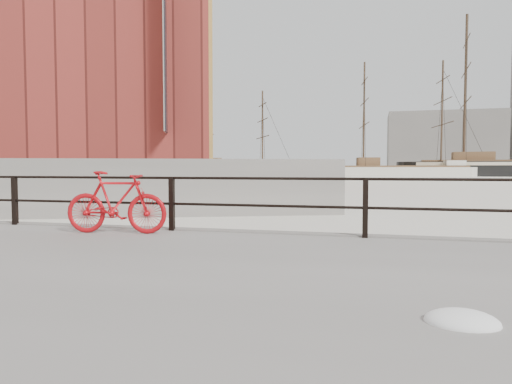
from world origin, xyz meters
The scene contains 15 objects.
ground centered at (0.00, 0.00, 0.00)m, with size 400.00×400.00×0.00m, color white.
promenade centered at (0.00, -4.00, 0.17)m, with size 36.00×8.00×0.35m, color gray.
far_quay centered at (-40.00, 72.00, 0.90)m, with size 24.00×150.00×1.80m, color gray.
guardrail centered at (0.00, -0.15, 0.85)m, with size 28.00×0.10×1.00m, color black, non-canonical shape.
bicycle centered at (-4.29, -0.75, 0.90)m, with size 1.84×0.27×1.11m, color #B50C12.
schooner_mid centered at (5.02, 80.82, 0.00)m, with size 30.87×13.06×22.03m, color beige, non-canonical shape.
schooner_left centered at (-24.54, 72.61, 0.00)m, with size 21.61×9.82×16.69m, color silver, non-canonical shape.
workboat_near centered at (-22.45, 27.21, 0.00)m, with size 12.87×4.29×7.00m, color black, non-canonical shape.
workboat_far centered at (-26.72, 48.73, 0.00)m, with size 10.08×3.48×7.00m, color black, non-canonical shape.
apartment_terracotta centered at (-21.25, 20.26, 11.90)m, with size 20.00×15.00×20.20m, color maroon.
apartment_mustard centered at (-29.49, 40.65, 12.90)m, with size 22.00×15.00×22.20m, color gold.
apartment_cream centered at (-38.11, 61.98, 12.40)m, with size 20.00×15.00×21.20m, color beige.
apartment_grey centered at (-46.35, 82.38, 13.40)m, with size 22.00×15.00×23.20m, color #A2A29D.
apartment_brick centered at (-54.97, 103.70, 12.40)m, with size 24.00×15.00×21.20m, color brown.
industrial_west centered at (20.00, 140.00, 9.00)m, with size 32.00×18.00×18.00m, color gray.
Camera 1 is at (0.14, -7.92, 1.51)m, focal length 32.00 mm.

